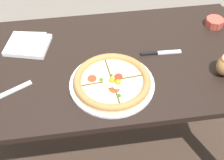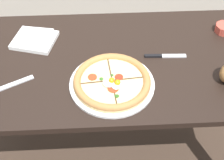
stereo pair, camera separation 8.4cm
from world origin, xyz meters
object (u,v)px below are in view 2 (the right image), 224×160
(pizza, at_px, (112,82))
(knife_main, at_px, (3,88))
(dining_table, at_px, (108,76))
(napkin_folded, at_px, (34,39))
(knife_spare, at_px, (165,56))
(ramekin_bowl, at_px, (224,28))

(pizza, bearing_deg, knife_main, 179.63)
(pizza, bearing_deg, dining_table, 94.92)
(dining_table, distance_m, napkin_folded, 0.39)
(dining_table, distance_m, knife_spare, 0.29)
(dining_table, height_order, pizza, pizza)
(dining_table, height_order, knife_spare, knife_spare)
(knife_spare, bearing_deg, ramekin_bowl, 29.88)
(ramekin_bowl, relative_size, knife_spare, 0.48)
(knife_spare, bearing_deg, napkin_folded, 169.53)
(knife_spare, bearing_deg, pizza, -144.34)
(ramekin_bowl, distance_m, knife_main, 1.08)
(dining_table, bearing_deg, pizza, -85.08)
(pizza, height_order, ramekin_bowl, pizza)
(ramekin_bowl, distance_m, knife_spare, 0.37)
(pizza, xyz_separation_m, napkin_folded, (-0.36, 0.30, -0.00))
(pizza, height_order, knife_main, pizza)
(pizza, distance_m, ramekin_bowl, 0.67)
(dining_table, xyz_separation_m, ramekin_bowl, (0.59, 0.18, 0.12))
(dining_table, relative_size, napkin_folded, 6.07)
(ramekin_bowl, bearing_deg, knife_spare, -152.48)
(knife_main, bearing_deg, dining_table, -8.05)
(dining_table, xyz_separation_m, knife_spare, (0.26, 0.01, 0.11))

